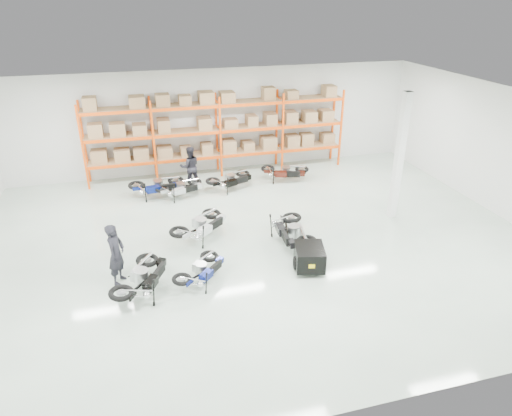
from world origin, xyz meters
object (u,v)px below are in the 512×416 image
object	(u,v)px
moto_back_c	(231,177)
person_left	(116,254)
moto_silver_left	(201,222)
person_back	(190,167)
moto_touring_right	(291,227)
trailer	(309,257)
moto_back_a	(157,182)
moto_blue_centre	(202,267)
moto_back_b	(180,185)
moto_back_d	(285,169)
moto_black_far_left	(143,273)

from	to	relation	value
moto_back_c	person_left	bearing A→B (deg)	120.75
moto_silver_left	person_back	bearing A→B (deg)	-43.61
moto_touring_right	person_left	xyz separation A→B (m)	(-5.38, -0.79, 0.30)
trailer	moto_back_c	xyz separation A→B (m)	(-0.91, 6.53, 0.11)
trailer	person_back	xyz separation A→B (m)	(-2.47, 7.30, 0.43)
moto_silver_left	moto_back_a	world-z (taller)	moto_silver_left
trailer	moto_blue_centre	bearing A→B (deg)	-169.73
moto_back_a	moto_back_b	xyz separation A→B (m)	(0.89, -0.35, -0.06)
moto_blue_centre	moto_back_d	world-z (taller)	moto_back_d
moto_blue_centre	moto_black_far_left	world-z (taller)	moto_black_far_left
moto_touring_right	person_back	size ratio (longest dim) A/B	1.14
moto_touring_right	moto_back_c	distance (m)	5.02
moto_black_far_left	moto_back_c	xyz separation A→B (m)	(3.82, 6.40, -0.05)
moto_blue_centre	moto_back_b	world-z (taller)	moto_back_b
person_back	moto_touring_right	bearing A→B (deg)	111.51
moto_back_d	moto_back_c	bearing A→B (deg)	114.69
person_left	person_back	size ratio (longest dim) A/B	1.05
moto_back_b	person_left	xyz separation A→B (m)	(-2.37, -5.46, 0.39)
moto_blue_centre	person_left	bearing A→B (deg)	28.61
moto_silver_left	person_back	xyz separation A→B (m)	(0.27, 4.56, 0.27)
moto_back_d	person_back	world-z (taller)	person_back
moto_black_far_left	moto_touring_right	distance (m)	4.95
moto_touring_right	moto_silver_left	bearing A→B (deg)	160.54
moto_blue_centre	moto_silver_left	size ratio (longest dim) A/B	0.83
moto_back_d	person_back	xyz separation A→B (m)	(-4.00, 0.46, 0.32)
moto_blue_centre	moto_back_c	world-z (taller)	moto_back_c
moto_black_far_left	moto_blue_centre	bearing A→B (deg)	-150.42
moto_black_far_left	moto_back_c	bearing A→B (deg)	-93.83
person_left	person_back	bearing A→B (deg)	-0.55
moto_touring_right	moto_back_a	world-z (taller)	moto_touring_right
moto_black_far_left	person_left	world-z (taller)	person_left
moto_black_far_left	person_back	size ratio (longest dim) A/B	1.12
moto_touring_right	moto_back_b	world-z (taller)	moto_touring_right
moto_back_c	moto_back_d	size ratio (longest dim) A/B	1.00
moto_blue_centre	moto_touring_right	size ratio (longest dim) A/B	0.82
moto_touring_right	moto_back_c	size ratio (longest dim) A/B	1.11
person_left	person_back	world-z (taller)	person_left
moto_black_far_left	moto_silver_left	bearing A→B (deg)	-100.38
moto_silver_left	person_back	size ratio (longest dim) A/B	1.12
moto_silver_left	person_left	xyz separation A→B (m)	(-2.64, -1.94, 0.31)
moto_blue_centre	person_left	size ratio (longest dim) A/B	0.89
moto_back_c	person_left	size ratio (longest dim) A/B	0.98
moto_blue_centre	trailer	world-z (taller)	moto_blue_centre
trailer	moto_back_d	bearing A→B (deg)	91.43
moto_black_far_left	moto_back_d	bearing A→B (deg)	-106.06
moto_silver_left	person_back	world-z (taller)	person_back
moto_back_a	moto_back_d	xyz separation A→B (m)	(5.43, 0.23, -0.04)
moto_black_far_left	trailer	bearing A→B (deg)	-154.64
moto_silver_left	moto_back_b	size ratio (longest dim) A/B	1.15
moto_blue_centre	person_back	world-z (taller)	person_back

